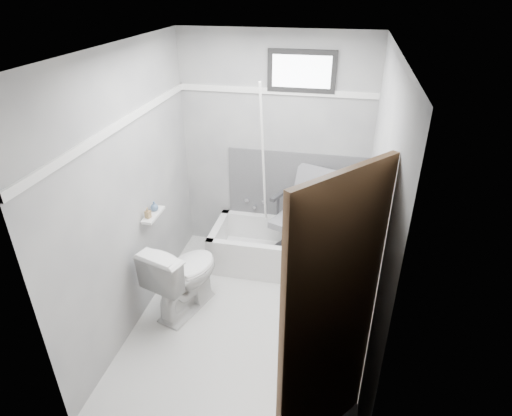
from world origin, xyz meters
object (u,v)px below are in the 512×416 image
(bathtub, at_px, (281,248))
(soap_bottle_a, at_px, (148,213))
(door, at_px, (375,372))
(toilet, at_px, (184,275))
(office_chair, at_px, (298,216))
(soap_bottle_b, at_px, (154,206))

(bathtub, xyz_separation_m, soap_bottle_a, (-1.10, -0.80, 0.76))
(door, bearing_deg, toilet, 140.17)
(toilet, distance_m, door, 2.17)
(office_chair, relative_size, door, 0.49)
(office_chair, height_order, soap_bottle_b, office_chair)
(soap_bottle_a, height_order, soap_bottle_b, soap_bottle_a)
(office_chair, xyz_separation_m, door, (0.66, -2.26, 0.39))
(toilet, bearing_deg, office_chair, -117.11)
(toilet, height_order, soap_bottle_b, soap_bottle_b)
(soap_bottle_a, xyz_separation_m, soap_bottle_b, (0.00, 0.14, -0.01))
(toilet, xyz_separation_m, soap_bottle_a, (-0.32, 0.08, 0.59))
(bathtub, distance_m, soap_bottle_a, 1.56)
(office_chair, height_order, toilet, office_chair)
(office_chair, relative_size, soap_bottle_b, 10.31)
(soap_bottle_a, bearing_deg, toilet, -13.23)
(office_chair, relative_size, soap_bottle_a, 9.70)
(bathtub, relative_size, toilet, 1.94)
(bathtub, xyz_separation_m, office_chair, (0.16, 0.05, 0.40))
(soap_bottle_b, bearing_deg, toilet, -33.93)
(office_chair, bearing_deg, toilet, -113.86)
(bathtub, height_order, door, door)
(toilet, height_order, soap_bottle_a, soap_bottle_a)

